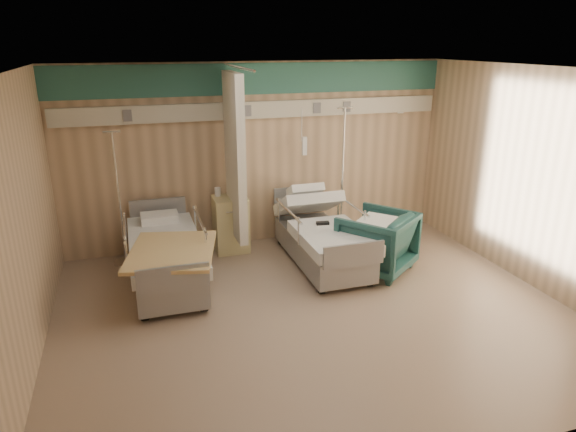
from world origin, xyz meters
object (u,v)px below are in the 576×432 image
Objects in this scene: bed_right at (322,243)px; iv_stand_right at (341,213)px; iv_stand_left at (124,238)px; bed_left at (166,262)px; visitor_armchair at (377,242)px; bedside_cabinet at (231,224)px.

iv_stand_right is at bearing 51.96° from bed_right.
iv_stand_right reaches higher than iv_stand_left.
bed_left is at bearing 180.00° from bed_right.
visitor_armchair is at bearing -21.10° from iv_stand_left.
iv_stand_left is at bearing 162.23° from bed_right.
bed_right is 0.79m from visitor_armchair.
iv_stand_right reaches higher than bed_right.
bedside_cabinet reaches higher than visitor_armchair.
bedside_cabinet is 2.24m from visitor_armchair.
visitor_armchair is at bearing -89.99° from iv_stand_right.
bedside_cabinet is at bearing 141.95° from bed_right.
iv_stand_right reaches higher than visitor_armchair.
bed_right is at bearing 0.00° from bed_left.
iv_stand_right is (2.85, 0.83, 0.12)m from bed_left.
iv_stand_left is (-2.72, 0.87, 0.08)m from bed_right.
iv_stand_right is (0.65, 0.83, 0.12)m from bed_right.
visitor_armchair is (2.85, -0.43, 0.11)m from bed_left.
iv_stand_right is at bearing -127.15° from visitor_armchair.
bedside_cabinet is 1.80m from iv_stand_right.
bedside_cabinet is at bearing -73.59° from visitor_armchair.
iv_stand_left reaches higher than bedside_cabinet.
bed_left is (-2.20, 0.00, 0.00)m from bed_right.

